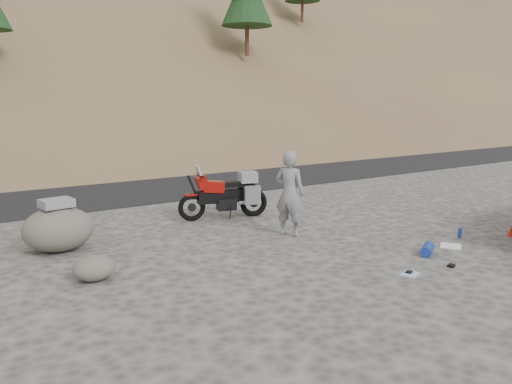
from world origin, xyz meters
TOP-DOWN VIEW (x-y plane):
  - ground at (0.00, 0.00)m, footprint 140.00×140.00m
  - road at (0.00, 9.00)m, footprint 120.00×7.00m
  - motorcycle at (-0.34, 3.01)m, footprint 2.17×0.94m
  - man at (-0.08, 0.96)m, footprint 0.67×0.77m
  - boulder at (-4.32, 2.51)m, footprint 1.33×1.15m
  - small_rock at (-4.24, 0.57)m, footprint 0.79×0.75m
  - gear_white_cloth at (2.01, -1.43)m, footprint 0.56×0.55m
  - gear_blue_mat at (1.20, -1.51)m, footprint 0.52×0.41m
  - gear_bottle at (2.70, -1.16)m, footprint 0.08×0.08m
  - gear_funnel at (3.71, -1.67)m, footprint 0.18×0.18m
  - gear_glove_a at (0.10, -1.99)m, footprint 0.15×0.13m
  - gear_glove_b at (0.96, -2.18)m, footprint 0.16×0.14m
  - gear_blue_cloth at (0.08, -2.03)m, footprint 0.39×0.34m

SIDE VIEW (x-z plane):
  - ground at x=0.00m, z-range 0.00..0.00m
  - road at x=0.00m, z-range -0.03..0.03m
  - man at x=-0.08m, z-range -0.89..0.89m
  - gear_blue_cloth at x=0.08m, z-range 0.00..0.01m
  - gear_white_cloth at x=2.01m, z-range 0.00..0.01m
  - gear_glove_a at x=0.10m, z-range 0.00..0.04m
  - gear_glove_b at x=0.96m, z-range 0.00..0.04m
  - gear_blue_mat at x=1.20m, z-range 0.00..0.19m
  - gear_bottle at x=2.70m, z-range 0.00..0.20m
  - gear_funnel at x=3.71m, z-range 0.00..0.20m
  - small_rock at x=-4.24m, z-range 0.00..0.39m
  - boulder at x=-4.32m, z-range -0.07..0.95m
  - motorcycle at x=-0.34m, z-range -0.10..1.22m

